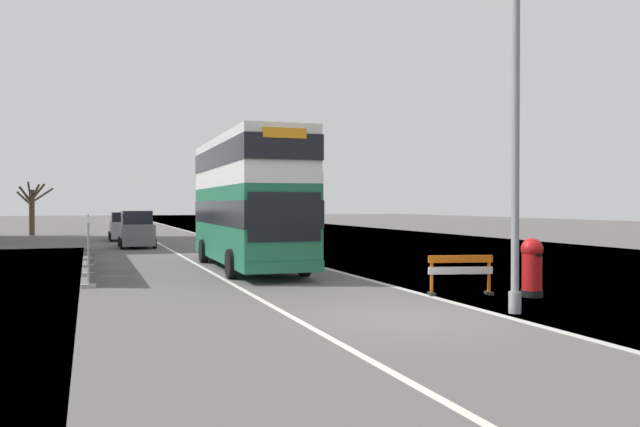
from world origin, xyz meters
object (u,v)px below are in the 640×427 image
at_px(roadworks_barrier, 460,270).
at_px(car_oncoming_near, 137,230).
at_px(red_pillar_postbox, 532,265).
at_px(lamppost_foreground, 516,129).
at_px(double_decker_bus, 248,199).
at_px(car_receding_mid, 124,227).

relative_size(roadworks_barrier, car_oncoming_near, 0.45).
bearing_deg(red_pillar_postbox, lamppost_foreground, -135.03).
bearing_deg(red_pillar_postbox, double_decker_bus, 117.87).
bearing_deg(car_receding_mid, double_decker_bus, -80.97).
height_order(car_oncoming_near, car_receding_mid, car_oncoming_near).
distance_m(lamppost_foreground, car_oncoming_near, 27.45).
bearing_deg(lamppost_foreground, double_decker_bus, 105.13).
bearing_deg(roadworks_barrier, lamppost_foreground, -98.42).
relative_size(double_decker_bus, lamppost_foreground, 1.23).
distance_m(red_pillar_postbox, roadworks_barrier, 1.90).
bearing_deg(car_receding_mid, roadworks_barrier, -76.93).
distance_m(double_decker_bus, car_receding_mid, 22.53).
relative_size(red_pillar_postbox, car_oncoming_near, 0.39).
distance_m(double_decker_bus, car_oncoming_near, 14.54).
xyz_separation_m(lamppost_foreground, car_receding_mid, (-6.87, 34.56, -3.30)).
bearing_deg(lamppost_foreground, car_receding_mid, 101.24).
bearing_deg(double_decker_bus, roadworks_barrier, -67.88).
relative_size(roadworks_barrier, car_receding_mid, 0.43).
relative_size(car_oncoming_near, car_receding_mid, 0.97).
distance_m(lamppost_foreground, red_pillar_postbox, 4.47).
bearing_deg(double_decker_bus, lamppost_foreground, -74.87).
height_order(roadworks_barrier, car_receding_mid, car_receding_mid).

